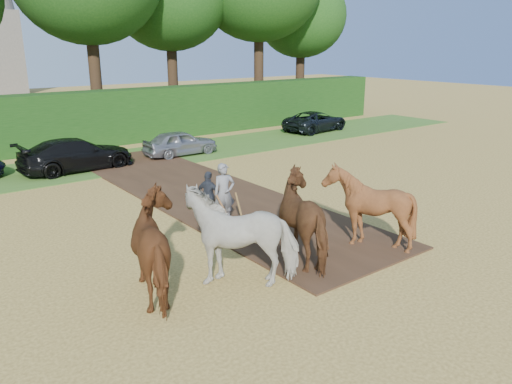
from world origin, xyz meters
The scene contains 7 objects.
ground centered at (0.00, 0.00, 0.00)m, with size 120.00×120.00×0.00m, color gold.
earth_strip centered at (1.50, 7.00, 0.03)m, with size 4.50×17.00×0.05m, color #472D1C.
grass_verge centered at (0.00, 14.00, 0.01)m, with size 50.00×5.00×0.03m, color #38601E.
hedgerow centered at (0.00, 18.50, 1.50)m, with size 46.00×1.60×3.00m, color #14380F.
spectator_far centered at (0.12, 4.34, 0.80)m, with size 0.93×0.39×1.59m, color #252931.
plough_team centered at (-0.45, 0.33, 1.14)m, with size 7.90×5.57×2.30m.
parked_cars centered at (-0.30, 14.03, 0.68)m, with size 34.43×3.63×1.45m.
Camera 1 is at (-7.94, -8.68, 5.46)m, focal length 35.00 mm.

